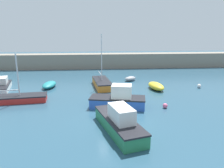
# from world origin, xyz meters

# --- Properties ---
(ground_plane) EXTENTS (120.00, 120.00, 0.20)m
(ground_plane) POSITION_xyz_m (0.00, 0.00, -0.10)
(ground_plane) COLOR #284C60
(harbor_breakwater) EXTENTS (64.69, 2.98, 2.80)m
(harbor_breakwater) POSITION_xyz_m (0.00, 26.02, 1.40)
(harbor_breakwater) COLOR gray
(harbor_breakwater) RESTS_ON ground_plane
(fishing_dinghy_green) EXTENTS (2.13, 1.91, 0.66)m
(fishing_dinghy_green) POSITION_xyz_m (3.78, 14.33, 0.33)
(fishing_dinghy_green) COLOR gray
(fishing_dinghy_green) RESTS_ON ground_plane
(sailboat_tall_mast) EXTENTS (2.57, 5.91, 6.84)m
(sailboat_tall_mast) POSITION_xyz_m (-0.54, 11.16, 0.49)
(sailboat_tall_mast) COLOR orange
(sailboat_tall_mast) RESTS_ON ground_plane
(sailboat_short_mast) EXTENTS (5.81, 2.48, 5.02)m
(sailboat_short_mast) POSITION_xyz_m (-9.31, 5.73, 0.39)
(sailboat_short_mast) COLOR red
(sailboat_short_mast) RESTS_ON ground_plane
(cabin_cruiser_white) EXTENTS (5.60, 3.06, 2.23)m
(cabin_cruiser_white) POSITION_xyz_m (0.77, 3.25, 0.78)
(cabin_cruiser_white) COLOR #2D56B7
(cabin_cruiser_white) RESTS_ON ground_plane
(rowboat_white_midwater) EXTENTS (1.86, 3.49, 0.72)m
(rowboat_white_midwater) POSITION_xyz_m (-7.39, 11.44, 0.36)
(rowboat_white_midwater) COLOR teal
(rowboat_white_midwater) RESTS_ON ground_plane
(motorboat_with_cabin) EXTENTS (3.44, 6.53, 2.07)m
(motorboat_with_cabin) POSITION_xyz_m (0.23, -2.01, 0.74)
(motorboat_with_cabin) COLOR #287A4C
(motorboat_with_cabin) RESTS_ON ground_plane
(motorboat_grey_hull) EXTENTS (2.96, 5.45, 1.53)m
(motorboat_grey_hull) POSITION_xyz_m (-13.12, 10.81, 0.55)
(motorboat_grey_hull) COLOR white
(motorboat_grey_hull) RESTS_ON ground_plane
(open_tender_yellow) EXTENTS (1.99, 3.51, 0.86)m
(open_tender_yellow) POSITION_xyz_m (6.21, 9.32, 0.43)
(open_tender_yellow) COLOR yellow
(open_tender_yellow) RESTS_ON ground_plane
(mooring_buoy_white) EXTENTS (0.50, 0.50, 0.50)m
(mooring_buoy_white) POSITION_xyz_m (11.99, 9.57, 0.25)
(mooring_buoy_white) COLOR white
(mooring_buoy_white) RESTS_ON ground_plane
(mooring_buoy_pink) EXTENTS (0.47, 0.47, 0.47)m
(mooring_buoy_pink) POSITION_xyz_m (5.20, 2.59, 0.24)
(mooring_buoy_pink) COLOR #EA668C
(mooring_buoy_pink) RESTS_ON ground_plane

